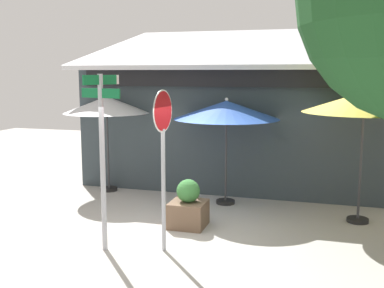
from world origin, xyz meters
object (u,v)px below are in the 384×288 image
(stop_sign, at_px, (163,142))
(patio_umbrella_ivory_left, at_px, (107,105))
(patio_umbrella_mustard_right, at_px, (364,103))
(patio_umbrella_royal_blue_center, at_px, (226,111))
(sidewalk_planter, at_px, (188,207))
(street_sign_post, at_px, (102,145))

(stop_sign, bearing_deg, patio_umbrella_ivory_left, 128.76)
(stop_sign, bearing_deg, patio_umbrella_mustard_right, 38.18)
(patio_umbrella_ivory_left, relative_size, patio_umbrella_royal_blue_center, 1.01)
(patio_umbrella_mustard_right, bearing_deg, stop_sign, -141.82)
(patio_umbrella_ivory_left, height_order, patio_umbrella_royal_blue_center, patio_umbrella_ivory_left)
(patio_umbrella_ivory_left, relative_size, sidewalk_planter, 2.62)
(street_sign_post, distance_m, patio_umbrella_ivory_left, 4.18)
(street_sign_post, bearing_deg, patio_umbrella_ivory_left, 115.72)
(street_sign_post, xyz_separation_m, patio_umbrella_mustard_right, (4.32, 2.86, 0.62))
(patio_umbrella_ivory_left, height_order, patio_umbrella_mustard_right, patio_umbrella_mustard_right)
(stop_sign, height_order, patio_umbrella_ivory_left, stop_sign)
(street_sign_post, xyz_separation_m, stop_sign, (1.01, 0.25, 0.06))
(stop_sign, xyz_separation_m, patio_umbrella_mustard_right, (3.32, 2.61, 0.55))
(street_sign_post, distance_m, stop_sign, 1.04)
(patio_umbrella_royal_blue_center, height_order, sidewalk_planter, patio_umbrella_royal_blue_center)
(street_sign_post, bearing_deg, patio_umbrella_mustard_right, 33.45)
(patio_umbrella_mustard_right, bearing_deg, sidewalk_planter, -158.88)
(street_sign_post, xyz_separation_m, sidewalk_planter, (1.04, 1.59, -1.46))
(patio_umbrella_ivory_left, distance_m, patio_umbrella_royal_blue_center, 3.22)
(street_sign_post, height_order, patio_umbrella_ivory_left, street_sign_post)
(patio_umbrella_royal_blue_center, bearing_deg, patio_umbrella_mustard_right, -10.97)
(patio_umbrella_ivory_left, height_order, sidewalk_planter, patio_umbrella_ivory_left)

